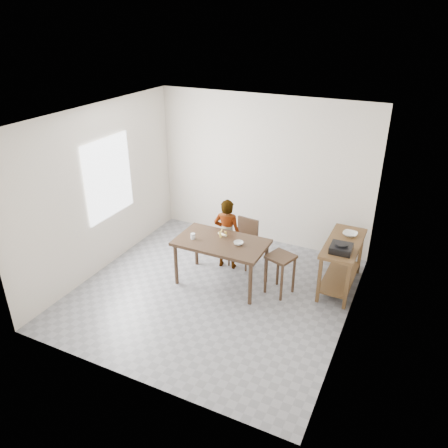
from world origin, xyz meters
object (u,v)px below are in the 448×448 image
at_px(child, 227,234).
at_px(stool, 280,274).
at_px(dining_table, 221,262).
at_px(prep_counter, 341,265).
at_px(dining_chair, 243,243).

xyz_separation_m(child, stool, (1.05, -0.35, -0.29)).
distance_m(dining_table, child, 0.57).
bearing_deg(prep_counter, stool, -145.30).
distance_m(dining_table, dining_chair, 0.67).
xyz_separation_m(dining_table, prep_counter, (1.72, 0.70, 0.03)).
bearing_deg(dining_chair, child, -133.14).
relative_size(dining_table, dining_chair, 1.75).
height_order(dining_table, child, child).
bearing_deg(dining_chair, dining_table, -89.38).
bearing_deg(dining_table, dining_chair, 83.70).
bearing_deg(child, dining_table, 96.90).
height_order(child, stool, child).
height_order(dining_table, dining_chair, dining_chair).
relative_size(dining_table, child, 1.14).
relative_size(prep_counter, child, 0.98).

